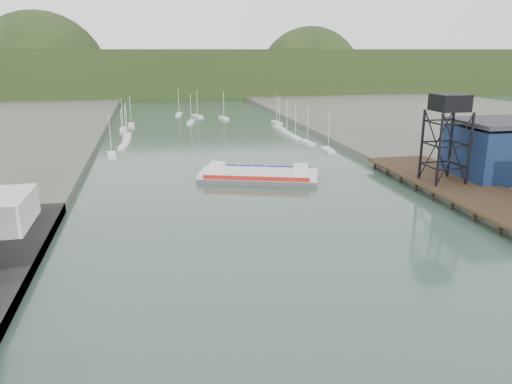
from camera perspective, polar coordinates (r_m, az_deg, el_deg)
name	(u,v)px	position (r m, az deg, el deg)	size (l,w,h in m)	color
east_pier	(497,202)	(90.19, 25.82, -1.01)	(14.00, 70.00, 2.45)	black
lift_tower	(449,108)	(96.89, 21.22, 8.92)	(6.50, 6.50, 16.00)	black
blue_shed	(508,150)	(108.44, 26.90, 4.31)	(20.50, 14.50, 11.30)	#0D1B3C
marina_sailboats	(207,131)	(164.26, -5.66, 6.99)	(57.71, 92.65, 0.90)	silver
distant_hills	(171,75)	(324.87, -9.74, 13.03)	(500.00, 120.00, 80.00)	black
chain_ferry	(259,175)	(102.09, 0.30, 1.93)	(25.67, 16.66, 3.44)	#4C4B4E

